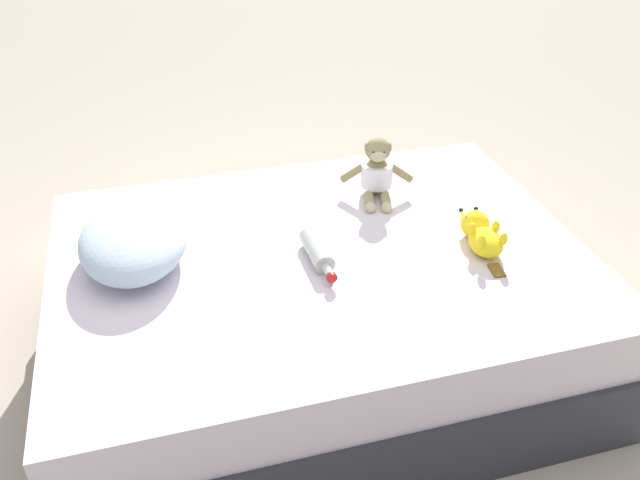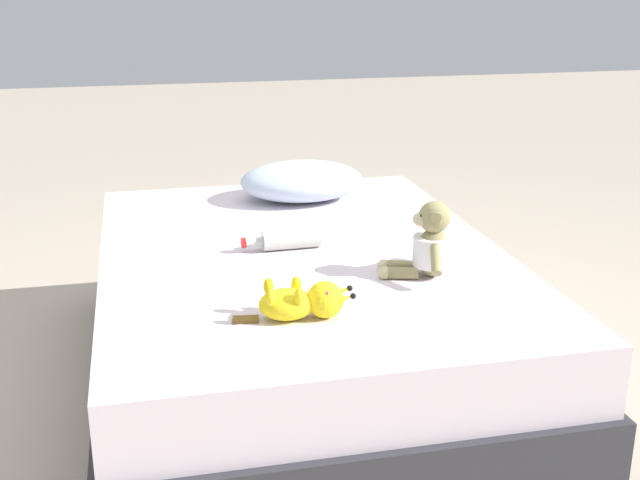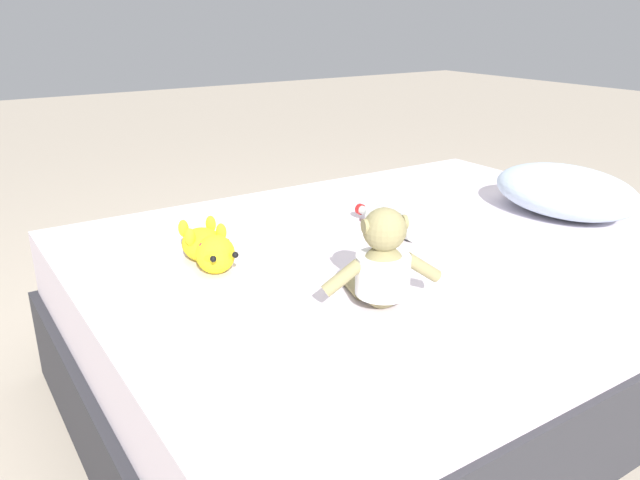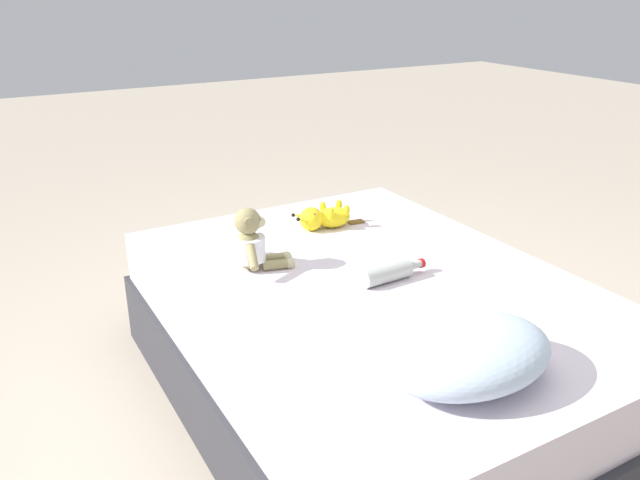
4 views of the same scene
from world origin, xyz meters
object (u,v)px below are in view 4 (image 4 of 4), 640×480
Objects in this scene: plush_monkey at (251,244)px; bed at (373,343)px; pillow at (467,353)px; glass_bottle at (388,272)px; plush_yellow_creature at (324,217)px.

bed is at bearing 135.81° from plush_monkey.
plush_monkey reaches higher than pillow.
bed is 0.57m from plush_monkey.
glass_bottle is (-0.37, 0.34, -0.06)m from plush_monkey.
plush_monkey reaches higher than bed.
bed is at bearing -26.16° from glass_bottle.
glass_bottle is (-0.17, -0.59, -0.04)m from pillow.
glass_bottle is (-0.04, 0.02, 0.29)m from bed.
plush_monkey is at bearing -44.19° from bed.
pillow is at bearing 74.14° from glass_bottle.
bed is 6.50× the size of plush_monkey.
plush_yellow_creature is 1.25× the size of glass_bottle.
bed is 5.60× the size of plush_yellow_creature.
pillow is (0.13, 0.61, 0.33)m from bed.
glass_bottle is at bearing 83.19° from plush_yellow_creature.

